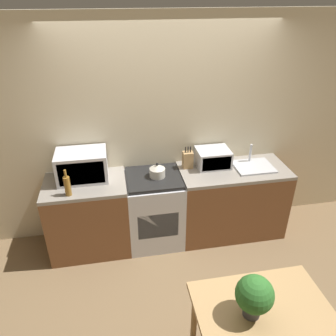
% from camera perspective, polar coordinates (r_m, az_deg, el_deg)
% --- Properties ---
extents(ground_plane, '(16.00, 16.00, 0.00)m').
position_cam_1_polar(ground_plane, '(3.71, 2.74, -19.53)').
color(ground_plane, brown).
extents(wall_back, '(10.00, 0.06, 2.60)m').
position_cam_1_polar(wall_back, '(3.86, -0.54, 6.44)').
color(wall_back, beige).
rests_on(wall_back, ground_plane).
extents(counter_left_run, '(0.90, 0.62, 0.90)m').
position_cam_1_polar(counter_left_run, '(3.95, -13.61, -8.11)').
color(counter_left_run, brown).
rests_on(counter_left_run, ground_plane).
extents(counter_right_run, '(1.28, 0.62, 0.90)m').
position_cam_1_polar(counter_right_run, '(4.17, 10.87, -5.58)').
color(counter_right_run, brown).
rests_on(counter_right_run, ground_plane).
extents(stove_range, '(0.64, 0.62, 0.90)m').
position_cam_1_polar(stove_range, '(3.96, -2.39, -7.15)').
color(stove_range, silver).
rests_on(stove_range, ground_plane).
extents(kettle, '(0.18, 0.18, 0.17)m').
position_cam_1_polar(kettle, '(3.68, -1.88, -0.48)').
color(kettle, beige).
rests_on(kettle, stove_range).
extents(microwave, '(0.54, 0.38, 0.33)m').
position_cam_1_polar(microwave, '(3.71, -14.73, 0.40)').
color(microwave, silver).
rests_on(microwave, counter_left_run).
extents(bottle, '(0.07, 0.07, 0.29)m').
position_cam_1_polar(bottle, '(3.48, -17.13, -2.93)').
color(bottle, olive).
rests_on(bottle, counter_left_run).
extents(knife_block, '(0.12, 0.10, 0.27)m').
position_cam_1_polar(knife_block, '(3.85, 3.45, 1.46)').
color(knife_block, tan).
rests_on(knife_block, counter_right_run).
extents(toaster_oven, '(0.39, 0.32, 0.21)m').
position_cam_1_polar(toaster_oven, '(3.92, 7.82, 1.76)').
color(toaster_oven, silver).
rests_on(toaster_oven, counter_right_run).
extents(sink_basin, '(0.45, 0.37, 0.24)m').
position_cam_1_polar(sink_basin, '(4.02, 14.63, 0.37)').
color(sink_basin, silver).
rests_on(sink_basin, counter_right_run).
extents(dining_table, '(0.98, 0.65, 0.77)m').
position_cam_1_polar(dining_table, '(2.72, 15.93, -23.70)').
color(dining_table, tan).
rests_on(dining_table, ground_plane).
extents(potted_plant, '(0.26, 0.26, 0.33)m').
position_cam_1_polar(potted_plant, '(2.43, 14.81, -20.65)').
color(potted_plant, '#424247').
rests_on(potted_plant, dining_table).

